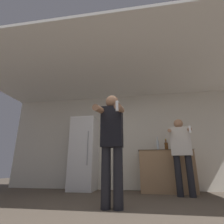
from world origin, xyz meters
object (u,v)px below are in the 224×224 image
Objects in this scene: bottle_clear_vodka at (174,145)px; person_woman_foreground at (112,140)px; refrigerator at (84,153)px; bottle_dark_rum at (166,146)px; bottle_short_whiskey at (158,145)px; person_man_side at (181,150)px.

bottle_clear_vodka is 0.18× the size of person_woman_foreground.
refrigerator is at bearing 119.16° from person_woman_foreground.
bottle_clear_vodka reaches higher than bottle_dark_rum.
person_woman_foreground is (1.04, -1.87, 0.03)m from refrigerator.
refrigerator is at bearing 178.38° from bottle_clear_vodka.
bottle_clear_vodka is 0.38m from bottle_short_whiskey.
bottle_clear_vodka is (0.18, 0.00, 0.01)m from bottle_dark_rum.
refrigerator is at bearing 178.05° from bottle_short_whiskey.
refrigerator is at bearing 178.24° from bottle_dark_rum.
bottle_dark_rum is at bearing 112.62° from person_man_side.
refrigerator reaches higher than bottle_short_whiskey.
bottle_clear_vodka is 0.89× the size of bottle_short_whiskey.
bottle_dark_rum is 0.18m from bottle_clear_vodka.
person_woman_foreground reaches higher than bottle_clear_vodka.
person_man_side is (0.22, -0.53, -0.15)m from bottle_dark_rum.
person_man_side is (2.29, -0.60, -0.01)m from refrigerator.
refrigerator is 2.26m from bottle_clear_vodka.
bottle_clear_vodka is 0.19× the size of person_man_side.
bottle_dark_rum is at bearing -1.76° from refrigerator.
bottle_clear_vodka is at bearing 94.29° from person_man_side.
bottle_clear_vodka is 0.56m from person_man_side.
refrigerator is 1.09× the size of person_woman_foreground.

